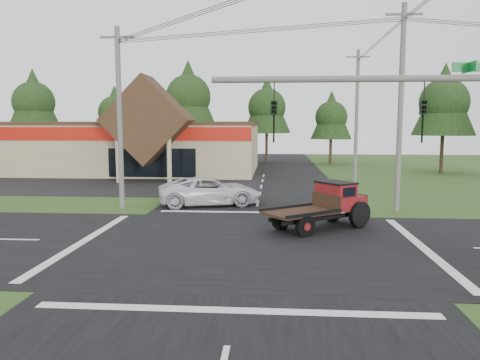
{
  "coord_description": "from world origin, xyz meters",
  "views": [
    {
      "loc": [
        1.02,
        -18.86,
        4.93
      ],
      "look_at": [
        -0.67,
        4.06,
        2.2
      ],
      "focal_mm": 35.0,
      "sensor_mm": 36.0,
      "label": 1
    }
  ],
  "objects": [
    {
      "name": "ground",
      "position": [
        0.0,
        0.0,
        0.0
      ],
      "size": [
        120.0,
        120.0,
        0.0
      ],
      "primitive_type": "plane",
      "color": "#324F1C",
      "rests_on": "ground"
    },
    {
      "name": "road_ns",
      "position": [
        0.0,
        0.0,
        0.01
      ],
      "size": [
        12.0,
        120.0,
        0.02
      ],
      "primitive_type": "cube",
      "color": "black",
      "rests_on": "ground"
    },
    {
      "name": "road_ew",
      "position": [
        0.0,
        0.0,
        0.01
      ],
      "size": [
        120.0,
        12.0,
        0.02
      ],
      "primitive_type": "cube",
      "color": "black",
      "rests_on": "ground"
    },
    {
      "name": "parking_apron",
      "position": [
        -14.0,
        19.0,
        0.01
      ],
      "size": [
        28.0,
        14.0,
        0.02
      ],
      "primitive_type": "cube",
      "color": "black",
      "rests_on": "ground"
    },
    {
      "name": "cvs_building",
      "position": [
        -15.7,
        29.57,
        2.78
      ],
      "size": [
        30.4,
        18.2,
        9.19
      ],
      "color": "tan",
      "rests_on": "ground"
    },
    {
      "name": "traffic_signal_mast",
      "position": [
        5.82,
        -7.5,
        4.43
      ],
      "size": [
        8.12,
        0.24,
        7.0
      ],
      "color": "#595651",
      "rests_on": "ground"
    },
    {
      "name": "utility_pole_nw",
      "position": [
        -8.0,
        8.0,
        5.39
      ],
      "size": [
        2.0,
        0.3,
        10.5
      ],
      "color": "#595651",
      "rests_on": "ground"
    },
    {
      "name": "utility_pole_ne",
      "position": [
        8.0,
        8.0,
        5.89
      ],
      "size": [
        2.0,
        0.3,
        11.5
      ],
      "color": "#595651",
      "rests_on": "ground"
    },
    {
      "name": "utility_pole_n",
      "position": [
        8.0,
        22.0,
        5.74
      ],
      "size": [
        2.0,
        0.3,
        11.2
      ],
      "color": "#595651",
      "rests_on": "ground"
    },
    {
      "name": "tree_row_a",
      "position": [
        -30.0,
        40.0,
        8.05
      ],
      "size": [
        6.72,
        6.72,
        12.12
      ],
      "color": "#332316",
      "rests_on": "ground"
    },
    {
      "name": "tree_row_b",
      "position": [
        -20.0,
        42.0,
        6.7
      ],
      "size": [
        5.6,
        5.6,
        10.1
      ],
      "color": "#332316",
      "rests_on": "ground"
    },
    {
      "name": "tree_row_c",
      "position": [
        -10.0,
        41.0,
        8.72
      ],
      "size": [
        7.28,
        7.28,
        13.13
      ],
      "color": "#332316",
      "rests_on": "ground"
    },
    {
      "name": "tree_row_d",
      "position": [
        0.0,
        42.0,
        7.38
      ],
      "size": [
        6.16,
        6.16,
        11.11
      ],
      "color": "#332316",
      "rests_on": "ground"
    },
    {
      "name": "tree_row_e",
      "position": [
        8.0,
        40.0,
        6.03
      ],
      "size": [
        5.04,
        5.04,
        9.09
      ],
      "color": "#332316",
      "rests_on": "ground"
    },
    {
      "name": "tree_side_ne",
      "position": [
        18.0,
        30.0,
        7.38
      ],
      "size": [
        6.16,
        6.16,
        11.11
      ],
      "color": "#332316",
      "rests_on": "ground"
    },
    {
      "name": "antique_flatbed_truck",
      "position": [
        3.13,
        3.06,
        1.12
      ],
      "size": [
        5.52,
        4.86,
        2.24
      ],
      "primitive_type": null,
      "rotation": [
        0.0,
        0.0,
        -0.93
      ],
      "color": "#5C0D12",
      "rests_on": "ground"
    },
    {
      "name": "white_pickup",
      "position": [
        -2.94,
        9.41,
        0.87
      ],
      "size": [
        6.76,
        4.35,
        1.73
      ],
      "primitive_type": "imported",
      "rotation": [
        0.0,
        0.0,
        1.83
      ],
      "color": "silver",
      "rests_on": "ground"
    }
  ]
}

